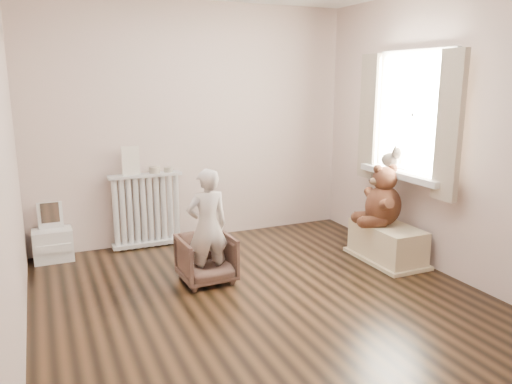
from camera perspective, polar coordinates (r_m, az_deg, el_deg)
name	(u,v)px	position (r m, az deg, el deg)	size (l,w,h in m)	color
floor	(261,297)	(4.27, 0.61, -11.96)	(3.60, 3.60, 0.01)	black
back_wall	(194,124)	(5.59, -7.08, 7.71)	(3.60, 0.02, 2.60)	beige
front_wall	(424,189)	(2.41, 18.67, 0.32)	(3.60, 0.02, 2.60)	beige
left_wall	(5,158)	(3.57, -26.73, 3.52)	(0.02, 3.60, 2.60)	beige
right_wall	(439,133)	(4.93, 20.19, 6.34)	(0.02, 3.60, 2.60)	beige
window	(414,115)	(5.11, 17.66, 8.42)	(0.03, 0.90, 1.10)	white
window_sill	(403,174)	(5.12, 16.46, 1.96)	(0.22, 1.10, 0.06)	silver
curtain_left	(449,126)	(4.63, 21.24, 7.00)	(0.06, 0.26, 1.30)	#B4A78F
curtain_right	(369,117)	(5.49, 12.79, 8.35)	(0.06, 0.26, 1.30)	#B4A78F
radiator	(147,212)	(5.49, -12.35, -2.24)	(0.77, 0.15, 0.81)	silver
paper_doll	(131,161)	(5.35, -14.13, 3.51)	(0.18, 0.02, 0.30)	beige
tin_a	(155,170)	(5.41, -11.52, 2.50)	(0.11, 0.11, 0.07)	#A59E8C
tin_b	(168,170)	(5.45, -9.99, 2.55)	(0.10, 0.10, 0.05)	#A59E8C
toy_vanity	(52,234)	(5.40, -22.28, -4.46)	(0.38, 0.27, 0.59)	silver
armchair	(206,259)	(4.53, -5.69, -7.60)	(0.46, 0.47, 0.43)	brown
child	(207,226)	(4.38, -5.58, -3.92)	(0.37, 0.25, 1.03)	beige
toy_bench	(387,241)	(5.19, 14.75, -5.45)	(0.41, 0.77, 0.36)	beige
teddy_bear	(384,194)	(5.10, 14.41, -0.27)	(0.49, 0.38, 0.60)	#3C1E12
plush_cat	(391,159)	(5.23, 15.18, 3.70)	(0.17, 0.28, 0.23)	gray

